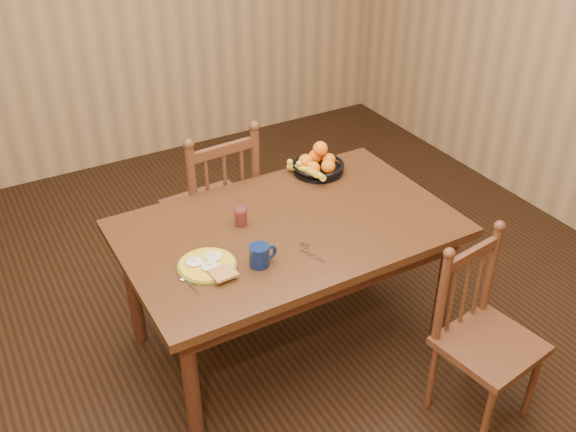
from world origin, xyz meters
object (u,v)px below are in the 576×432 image
dining_table (288,239)px  breakfast_plate (208,265)px  coffee_mug (260,255)px  fruit_bowl (317,165)px  chair_far (214,209)px  chair_near (484,337)px

dining_table → breakfast_plate: size_ratio=5.52×
coffee_mug → fruit_bowl: (0.67, 0.60, -0.00)m
chair_far → coffee_mug: chair_far is taller
breakfast_plate → dining_table: bearing=14.4°
dining_table → coffee_mug: bearing=-140.4°
chair_far → chair_near: (0.65, -1.51, -0.06)m
chair_far → fruit_bowl: 0.66m
chair_far → coffee_mug: bearing=76.2°
fruit_bowl → dining_table: bearing=-136.7°
chair_near → chair_far: bearing=105.3°
breakfast_plate → fruit_bowl: 1.01m
chair_far → breakfast_plate: 0.92m
chair_far → fruit_bowl: size_ratio=3.20×
chair_near → coffee_mug: (-0.81, 0.61, 0.36)m
chair_far → fruit_bowl: chair_far is taller
chair_near → breakfast_plate: (-1.02, 0.71, 0.32)m
breakfast_plate → fruit_bowl: fruit_bowl is taller
breakfast_plate → fruit_bowl: bearing=29.7°
coffee_mug → fruit_bowl: 0.90m
coffee_mug → fruit_bowl: size_ratio=0.41×
breakfast_plate → coffee_mug: coffee_mug is taller
dining_table → chair_near: chair_near is taller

